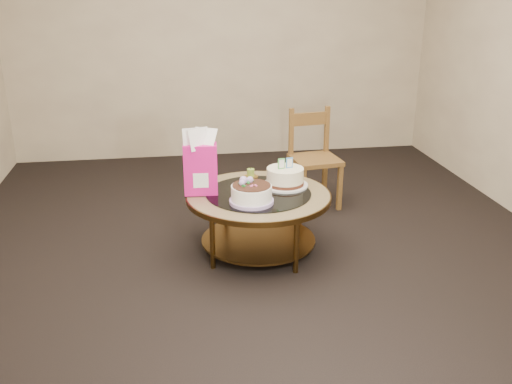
{
  "coord_description": "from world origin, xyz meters",
  "views": [
    {
      "loc": [
        -0.58,
        -3.69,
        1.87
      ],
      "look_at": [
        -0.01,
        0.02,
        0.46
      ],
      "focal_mm": 40.0,
      "sensor_mm": 36.0,
      "label": 1
    }
  ],
  "objects": [
    {
      "name": "ground",
      "position": [
        0.0,
        0.0,
        0.0
      ],
      "size": [
        5.0,
        5.0,
        0.0
      ],
      "primitive_type": "plane",
      "color": "black",
      "rests_on": "ground"
    },
    {
      "name": "room_walls",
      "position": [
        0.0,
        0.0,
        1.54
      ],
      "size": [
        4.52,
        5.02,
        2.61
      ],
      "color": "#C5B695",
      "rests_on": "ground"
    },
    {
      "name": "coffee_table",
      "position": [
        0.0,
        -0.0,
        0.38
      ],
      "size": [
        1.02,
        1.02,
        0.46
      ],
      "color": "#533917",
      "rests_on": "ground"
    },
    {
      "name": "decorated_cake",
      "position": [
        -0.08,
        -0.18,
        0.51
      ],
      "size": [
        0.3,
        0.3,
        0.17
      ],
      "rotation": [
        0.0,
        0.0,
        -0.24
      ],
      "color": "#B092CE",
      "rests_on": "coffee_table"
    },
    {
      "name": "cream_cake",
      "position": [
        0.21,
        0.11,
        0.52
      ],
      "size": [
        0.33,
        0.33,
        0.21
      ],
      "rotation": [
        0.0,
        0.0,
        0.2
      ],
      "color": "white",
      "rests_on": "coffee_table"
    },
    {
      "name": "gift_bag",
      "position": [
        -0.4,
        0.06,
        0.68
      ],
      "size": [
        0.24,
        0.18,
        0.46
      ],
      "rotation": [
        0.0,
        0.0,
        -0.07
      ],
      "color": "#EB1687",
      "rests_on": "coffee_table"
    },
    {
      "name": "pillar_candle",
      "position": [
        -0.01,
        0.31,
        0.48
      ],
      "size": [
        0.11,
        0.11,
        0.08
      ],
      "rotation": [
        0.0,
        0.0,
        -0.11
      ],
      "color": "#C3B950",
      "rests_on": "coffee_table"
    },
    {
      "name": "dining_chair",
      "position": [
        0.62,
        0.87,
        0.42
      ],
      "size": [
        0.43,
        0.43,
        0.83
      ],
      "rotation": [
        0.0,
        0.0,
        0.13
      ],
      "color": "brown",
      "rests_on": "ground"
    }
  ]
}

